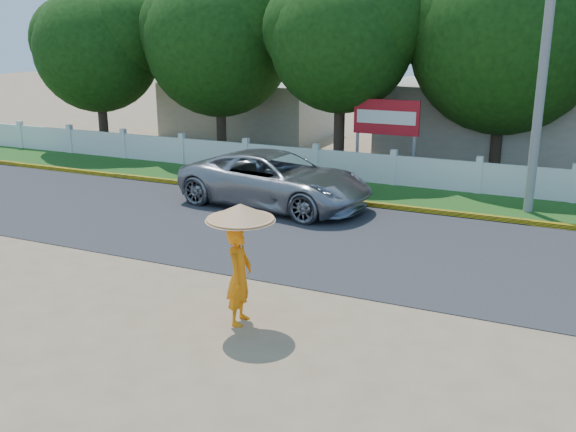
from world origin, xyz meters
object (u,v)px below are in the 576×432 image
object	(u,v)px
billboard	(386,121)
utility_pole	(542,80)
vehicle	(276,180)
monk_with_parasol	(240,246)

from	to	relation	value
billboard	utility_pole	bearing A→B (deg)	-27.42
vehicle	monk_with_parasol	bearing A→B (deg)	-152.31
monk_with_parasol	billboard	size ratio (longest dim) A/B	0.81
utility_pole	billboard	bearing A→B (deg)	152.58
utility_pole	monk_with_parasol	distance (m)	11.66
billboard	monk_with_parasol	bearing A→B (deg)	-85.66
utility_pole	vehicle	xyz separation A→B (m)	(-7.44, -2.56, -3.17)
utility_pole	billboard	world-z (taller)	utility_pole
utility_pole	monk_with_parasol	size ratio (longest dim) A/B	3.37
vehicle	billboard	size ratio (longest dim) A/B	2.11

